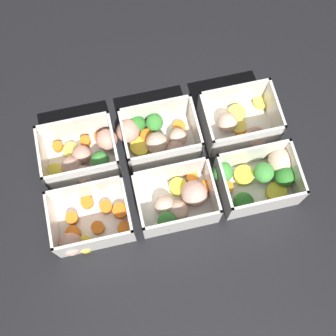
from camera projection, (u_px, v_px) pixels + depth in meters
ground_plane at (168, 173)px, 0.91m from camera, size 4.00×4.00×0.00m
container_near_left at (241, 123)px, 0.91m from camera, size 0.15×0.13×0.08m
container_near_center at (155, 137)px, 0.91m from camera, size 0.16×0.11×0.08m
container_near_right at (84, 156)px, 0.89m from camera, size 0.16×0.12×0.08m
container_far_left at (261, 178)px, 0.88m from camera, size 0.16×0.11×0.08m
container_far_center at (179, 201)px, 0.86m from camera, size 0.15×0.11×0.08m
container_far_right at (88, 224)px, 0.85m from camera, size 0.15×0.11×0.08m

